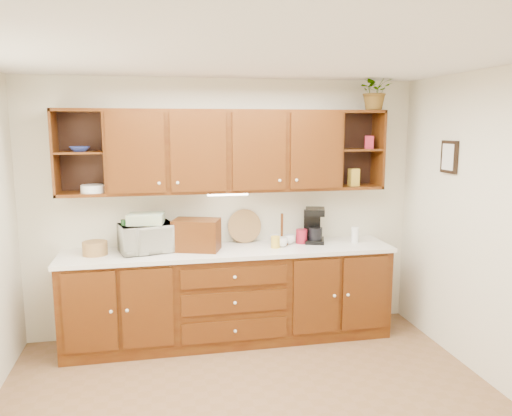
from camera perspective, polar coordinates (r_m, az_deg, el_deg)
name	(u,v)px	position (r m, az deg, el deg)	size (l,w,h in m)	color
ceiling	(260,53)	(3.38, 0.46, 17.26)	(4.00, 4.00, 0.00)	white
back_wall	(225,208)	(5.14, -3.57, 0.03)	(4.00, 4.00, 0.00)	beige
base_cabinets	(230,296)	(5.07, -3.00, -10.05)	(3.20, 0.60, 0.90)	#3D1707
countertop	(230,251)	(4.92, -3.03, -4.92)	(3.24, 0.64, 0.04)	white
upper_cabinets	(228,151)	(4.92, -3.27, 6.55)	(3.20, 0.33, 0.80)	#3D1707
undercabinet_light	(228,194)	(4.91, -3.25, 1.59)	(0.40, 0.05, 0.03)	white
framed_picture	(449,157)	(4.96, 21.22, 5.46)	(0.03, 0.24, 0.30)	black
wicker_basket	(95,248)	(4.92, -17.92, -4.39)	(0.23, 0.23, 0.13)	olive
microwave	(147,238)	(4.88, -12.40, -3.35)	(0.49, 0.33, 0.27)	beige
towel_stack	(146,219)	(4.84, -12.48, -1.20)	(0.33, 0.24, 0.10)	#F1D371
wine_bottle	(125,237)	(4.86, -14.71, -3.18)	(0.07, 0.07, 0.33)	black
woven_tray	(245,241)	(5.18, -1.31, -3.85)	(0.35, 0.35, 0.02)	olive
bread_box	(197,235)	(4.86, -6.81, -3.07)	(0.44, 0.27, 0.30)	#3D1707
mug_tree	(282,240)	(5.08, 2.96, -3.65)	(0.29, 0.29, 0.32)	#3D1707
canister_red	(302,236)	(5.15, 5.23, -3.24)	(0.11, 0.11, 0.14)	maroon
canister_white	(355,235)	(5.25, 11.25, -3.03)	(0.08, 0.08, 0.16)	white
canister_yellow	(275,242)	(4.94, 2.23, -3.91)	(0.09, 0.09, 0.12)	gold
coffee_maker	(314,226)	(5.20, 6.67, -2.03)	(0.26, 0.30, 0.36)	black
bowl_stack	(80,149)	(4.90, -19.50, 6.37)	(0.19, 0.19, 0.05)	navy
plate_stack	(93,189)	(4.90, -18.10, 2.12)	(0.23, 0.23, 0.07)	white
pantry_box_yellow	(354,177)	(5.27, 11.11, 3.48)	(0.10, 0.08, 0.18)	gold
pantry_box_red	(369,142)	(5.29, 12.80, 7.34)	(0.09, 0.08, 0.13)	maroon
potted_plant	(375,91)	(5.29, 13.48, 12.92)	(0.35, 0.30, 0.39)	#999999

